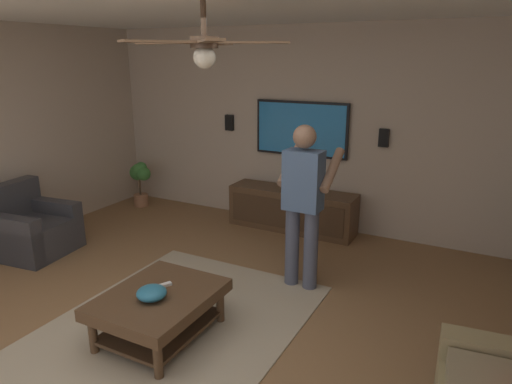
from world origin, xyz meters
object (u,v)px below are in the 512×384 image
tv (301,129)px  remote_white (163,286)px  bowl (152,293)px  vase_round (288,181)px  wall_speaker_left (384,138)px  wall_speaker_right (229,123)px  person_standing (304,198)px  coffee_table (159,305)px  media_console (292,210)px  potted_plant_short (140,177)px  ceiling_fan (203,46)px  armchair (30,230)px

tv → remote_white: size_ratio=8.51×
tv → bowl: (-3.13, -0.05, -0.87)m
tv → vase_round: size_ratio=5.81×
wall_speaker_left → wall_speaker_right: (0.00, 2.19, 0.04)m
tv → person_standing: size_ratio=0.78×
bowl → remote_white: bearing=14.7°
coffee_table → vase_round: vase_round is taller
wall_speaker_left → wall_speaker_right: 2.19m
wall_speaker_right → tv: bearing=-90.7°
person_standing → media_console: bearing=27.6°
potted_plant_short → wall_speaker_right: 1.67m
tv → potted_plant_short: 2.65m
potted_plant_short → wall_speaker_right: bearing=-72.6°
bowl → ceiling_fan: 1.92m
armchair → wall_speaker_right: wall_speaker_right is taller
potted_plant_short → wall_speaker_left: (0.43, -3.55, 0.82)m
remote_white → wall_speaker_left: (2.94, -1.09, 0.88)m
person_standing → bowl: 1.69m
coffee_table → tv: (3.03, 0.03, 1.03)m
armchair → tv: 3.55m
coffee_table → vase_round: 2.83m
bowl → ceiling_fan: (0.33, -0.34, 1.86)m
person_standing → vase_round: bearing=29.6°
coffee_table → ceiling_fan: size_ratio=0.86×
person_standing → wall_speaker_right: size_ratio=7.45×
armchair → person_standing: person_standing is taller
person_standing → wall_speaker_left: bearing=-11.5°
person_standing → bowl: person_standing is taller
person_standing → ceiling_fan: ceiling_fan is taller
media_console → ceiling_fan: (-2.56, -0.38, 2.04)m
remote_white → wall_speaker_right: size_ratio=0.68×
person_standing → potted_plant_short: bearing=69.4°
bowl → tv: bearing=0.9°
coffee_table → potted_plant_short: potted_plant_short is taller
person_standing → tv: bearing=24.2°
wall_speaker_right → ceiling_fan: (-2.81, -1.49, 0.98)m
coffee_table → remote_white: size_ratio=6.67×
coffee_table → wall_speaker_left: (3.05, -1.05, 0.99)m
coffee_table → remote_white: bearing=20.4°
person_standing → bowl: (-1.47, 0.67, -0.48)m
bowl → wall_speaker_right: 3.46m
armchair → wall_speaker_right: size_ratio=4.10×
person_standing → potted_plant_short: (1.24, 3.19, -0.47)m
potted_plant_short → bowl: size_ratio=2.93×
ceiling_fan → media_console: bearing=8.5°
tv → ceiling_fan: size_ratio=1.10×
vase_round → person_standing: bearing=-151.1°
media_console → person_standing: bearing=26.9°
person_standing → remote_white: person_standing is taller
wall_speaker_right → wall_speaker_left: bearing=-90.0°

